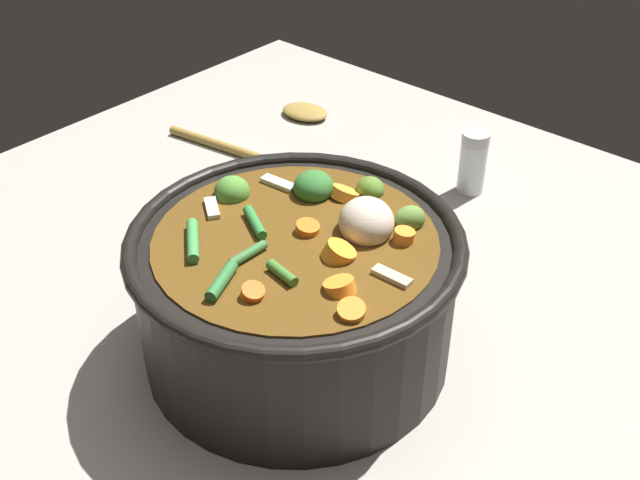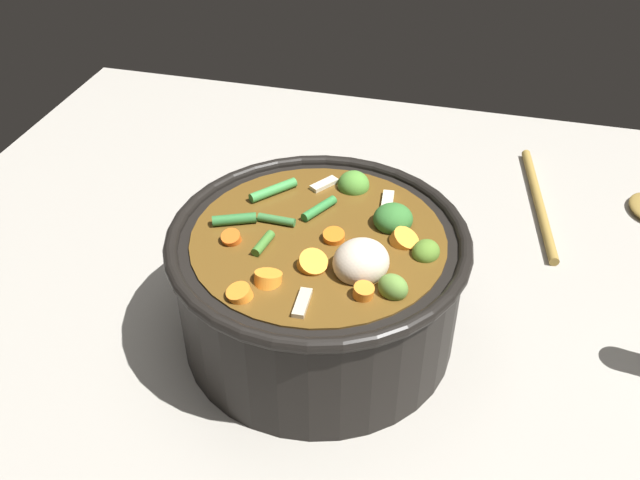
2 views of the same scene
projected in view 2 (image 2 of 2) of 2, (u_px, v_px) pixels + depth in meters
ground_plane at (318, 331)px, 0.74m from camera, size 1.10×1.10×0.00m
cooking_pot at (319, 282)px, 0.70m from camera, size 0.29×0.29×0.16m
wooden_spoon at (600, 205)px, 0.92m from camera, size 0.20×0.25×0.01m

